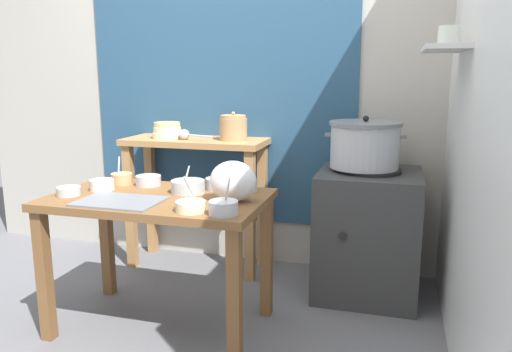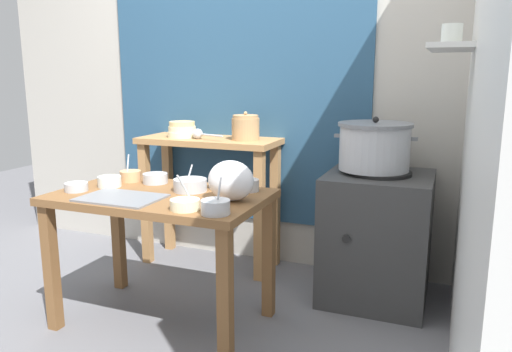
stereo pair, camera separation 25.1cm
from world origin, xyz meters
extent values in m
plane|color=slate|center=(0.00, 0.00, 0.00)|extent=(9.00, 9.00, 0.00)
cube|color=#B2ADA3|center=(0.10, 1.10, 1.30)|extent=(4.40, 0.10, 2.60)
cube|color=navy|center=(-0.15, 1.04, 1.35)|extent=(1.90, 0.02, 2.10)
cube|color=white|center=(1.40, 0.20, 1.30)|extent=(0.10, 3.20, 2.60)
cube|color=silver|center=(1.25, 0.40, 1.45)|extent=(0.20, 0.56, 0.02)
cylinder|color=silver|center=(1.25, 0.24, 1.50)|extent=(0.09, 0.09, 0.08)
cylinder|color=tan|center=(1.25, 0.38, 1.51)|extent=(0.08, 0.08, 0.09)
cube|color=brown|center=(-0.10, -0.03, 0.70)|extent=(1.10, 0.66, 0.04)
cube|color=brown|center=(-0.60, -0.31, 0.34)|extent=(0.06, 0.06, 0.68)
cube|color=brown|center=(0.40, -0.31, 0.34)|extent=(0.06, 0.06, 0.68)
cube|color=brown|center=(-0.60, 0.25, 0.34)|extent=(0.06, 0.06, 0.68)
cube|color=brown|center=(0.40, 0.25, 0.34)|extent=(0.06, 0.06, 0.68)
cube|color=#B27F4C|center=(-0.26, 0.83, 0.88)|extent=(0.96, 0.40, 0.04)
cube|color=#B27F4C|center=(-0.69, 0.68, 0.43)|extent=(0.06, 0.06, 0.86)
cube|color=#B27F4C|center=(0.17, 0.68, 0.43)|extent=(0.06, 0.06, 0.86)
cube|color=#B27F4C|center=(-0.69, 0.98, 0.43)|extent=(0.06, 0.06, 0.86)
cube|color=#B27F4C|center=(0.17, 0.98, 0.43)|extent=(0.06, 0.06, 0.86)
cube|color=#383838|center=(0.91, 0.70, 0.38)|extent=(0.60, 0.60, 0.76)
cylinder|color=black|center=(0.91, 0.70, 0.77)|extent=(0.36, 0.36, 0.02)
cylinder|color=black|center=(0.79, 0.40, 0.45)|extent=(0.04, 0.02, 0.04)
cylinder|color=#B7BABF|center=(0.87, 0.72, 0.91)|extent=(0.40, 0.40, 0.25)
cylinder|color=slate|center=(0.87, 0.72, 1.04)|extent=(0.43, 0.43, 0.02)
sphere|color=black|center=(0.87, 0.72, 1.07)|extent=(0.04, 0.04, 0.04)
cube|color=slate|center=(0.65, 0.72, 0.97)|extent=(0.04, 0.02, 0.02)
cube|color=slate|center=(1.09, 0.72, 0.97)|extent=(0.04, 0.02, 0.02)
cylinder|color=tan|center=(0.01, 0.83, 0.97)|extent=(0.18, 0.18, 0.14)
cylinder|color=tan|center=(0.01, 0.83, 1.05)|extent=(0.17, 0.17, 0.02)
sphere|color=tan|center=(0.01, 0.83, 1.08)|extent=(0.02, 0.02, 0.02)
cylinder|color=beige|center=(-0.45, 0.80, 0.92)|extent=(0.20, 0.20, 0.04)
cylinder|color=beige|center=(-0.45, 0.80, 0.96)|extent=(0.19, 0.19, 0.04)
cylinder|color=#E5C684|center=(-0.45, 0.80, 0.99)|extent=(0.18, 0.18, 0.03)
sphere|color=#B7BABF|center=(-0.30, 0.76, 0.94)|extent=(0.07, 0.07, 0.07)
cylinder|color=#B7BABF|center=(-0.18, 0.72, 0.94)|extent=(0.19, 0.07, 0.01)
cube|color=slate|center=(-0.22, -0.20, 0.72)|extent=(0.40, 0.28, 0.01)
ellipsoid|color=white|center=(0.30, -0.03, 0.82)|extent=(0.23, 0.18, 0.20)
cylinder|color=tan|center=(-0.43, 0.16, 0.75)|extent=(0.12, 0.12, 0.06)
cylinder|color=beige|center=(-0.43, 0.16, 0.78)|extent=(0.10, 0.10, 0.01)
cylinder|color=#B7BABF|center=(-0.44, 0.16, 0.80)|extent=(0.03, 0.07, 0.15)
cylinder|color=#B7BABF|center=(-0.26, 0.17, 0.75)|extent=(0.14, 0.14, 0.06)
cylinder|color=maroon|center=(-0.26, 0.17, 0.77)|extent=(0.12, 0.12, 0.01)
cylinder|color=#B7BABF|center=(0.02, 0.07, 0.75)|extent=(0.18, 0.18, 0.07)
cylinder|color=#BFB28C|center=(0.02, 0.07, 0.78)|extent=(0.15, 0.15, 0.01)
cylinder|color=#B7BABF|center=(0.00, 0.08, 0.79)|extent=(0.04, 0.05, 0.14)
cylinder|color=beige|center=(0.17, -0.26, 0.74)|extent=(0.14, 0.14, 0.05)
cylinder|color=#BFB28C|center=(0.17, -0.26, 0.76)|extent=(0.12, 0.12, 0.01)
cylinder|color=#B7BABF|center=(0.19, -0.27, 0.81)|extent=(0.05, 0.09, 0.17)
cylinder|color=silver|center=(-0.45, 0.00, 0.75)|extent=(0.13, 0.13, 0.06)
cylinder|color=maroon|center=(-0.45, 0.00, 0.77)|extent=(0.11, 0.11, 0.01)
cylinder|color=#B7BABF|center=(-0.55, -0.15, 0.74)|extent=(0.12, 0.12, 0.04)
cylinder|color=maroon|center=(-0.55, -0.15, 0.76)|extent=(0.10, 0.10, 0.01)
cylinder|color=#B7BABF|center=(0.34, -0.27, 0.75)|extent=(0.13, 0.13, 0.06)
cylinder|color=#BFB28C|center=(0.34, -0.27, 0.78)|extent=(0.11, 0.11, 0.01)
cylinder|color=#B7BABF|center=(0.35, -0.26, 0.81)|extent=(0.06, 0.05, 0.17)
cylinder|color=#B7BABF|center=(0.14, 0.20, 0.75)|extent=(0.14, 0.14, 0.06)
cylinder|color=brown|center=(0.14, 0.20, 0.77)|extent=(0.12, 0.12, 0.01)
cylinder|color=#B7BABF|center=(0.30, 0.19, 0.75)|extent=(0.12, 0.12, 0.06)
cylinder|color=beige|center=(0.30, 0.19, 0.78)|extent=(0.10, 0.10, 0.01)
camera|label=1|loc=(1.05, -2.25, 1.33)|focal=34.75mm
camera|label=2|loc=(1.29, -2.17, 1.33)|focal=34.75mm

